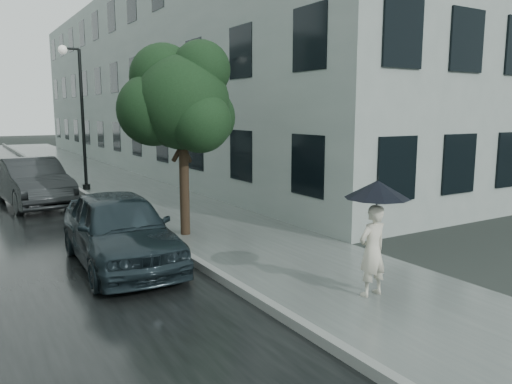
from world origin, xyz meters
TOP-DOWN VIEW (x-y plane):
  - ground at (0.00, 0.00)m, footprint 120.00×120.00m
  - sidewalk at (0.25, 12.00)m, footprint 3.50×60.00m
  - kerb_near at (-1.57, 12.00)m, footprint 0.15×60.00m
  - building_near at (5.47, 19.50)m, footprint 7.02×36.00m
  - pedestrian at (0.16, -1.00)m, footprint 0.55×0.37m
  - umbrella at (0.19, -1.02)m, footprint 1.09×1.09m
  - street_tree at (-0.76, 4.34)m, footprint 2.83×2.57m
  - lamp_post at (-1.32, 12.65)m, footprint 0.84×0.39m
  - car_near at (-2.78, 2.65)m, footprint 1.82×4.19m
  - car_far at (-3.33, 10.14)m, footprint 1.98×4.59m

SIDE VIEW (x-z plane):
  - ground at x=0.00m, z-range 0.00..0.00m
  - sidewalk at x=0.25m, z-range 0.00..0.01m
  - kerb_near at x=-1.57m, z-range 0.00..0.15m
  - car_near at x=-2.78m, z-range 0.01..1.41m
  - pedestrian at x=0.16m, z-range 0.01..1.47m
  - car_far at x=-3.33m, z-range 0.01..1.47m
  - umbrella at x=0.19m, z-range 1.23..2.20m
  - lamp_post at x=-1.32m, z-range 0.37..5.61m
  - street_tree at x=-0.76m, z-range 0.87..5.38m
  - building_near at x=5.47m, z-range 0.00..9.00m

